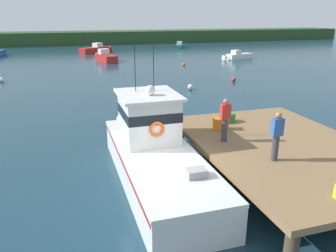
{
  "coord_description": "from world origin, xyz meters",
  "views": [
    {
      "loc": [
        -2.66,
        -9.7,
        5.74
      ],
      "look_at": [
        1.2,
        2.74,
        1.4
      ],
      "focal_mm": 36.08,
      "sensor_mm": 36.0,
      "label": 1
    }
  ],
  "objects": [
    {
      "name": "crate_single_far",
      "position": [
        4.03,
        3.09,
        1.39
      ],
      "size": [
        0.66,
        0.53,
        0.38
      ],
      "primitive_type": "cube",
      "rotation": [
        0.0,
        0.0,
        0.17
      ],
      "color": "#2D8442",
      "rests_on": "dock"
    },
    {
      "name": "far_shoreline",
      "position": [
        0.0,
        62.0,
        1.2
      ],
      "size": [
        120.0,
        8.0,
        2.4
      ],
      "primitive_type": "cube",
      "color": "#284723",
      "rests_on": "ground"
    },
    {
      "name": "moored_boat_far_left",
      "position": [
        17.34,
        47.95,
        0.38
      ],
      "size": [
        2.56,
        4.3,
        1.1
      ],
      "color": "#196B5B",
      "rests_on": "ground"
    },
    {
      "name": "ground_plane",
      "position": [
        0.0,
        0.0,
        0.0
      ],
      "size": [
        200.0,
        200.0,
        0.0
      ],
      "primitive_type": "plane",
      "color": "#193847"
    },
    {
      "name": "moored_boat_outer_mooring",
      "position": [
        2.6,
        34.43,
        0.51
      ],
      "size": [
        2.38,
        5.94,
        1.48
      ],
      "color": "red",
      "rests_on": "ground"
    },
    {
      "name": "mooring_buoy_outer",
      "position": [
        10.77,
        27.32,
        0.18
      ],
      "size": [
        0.35,
        0.35,
        0.35
      ],
      "primitive_type": "sphere",
      "color": "#EA5B19",
      "rests_on": "ground"
    },
    {
      "name": "mooring_buoy_channel_marker",
      "position": [
        11.73,
        16.96,
        0.19
      ],
      "size": [
        0.38,
        0.38,
        0.38
      ],
      "primitive_type": "sphere",
      "color": "red",
      "rests_on": "ground"
    },
    {
      "name": "deckhand_further_back",
      "position": [
        3.64,
        -1.08,
        2.06
      ],
      "size": [
        0.36,
        0.22,
        1.63
      ],
      "color": "#383842",
      "rests_on": "dock"
    },
    {
      "name": "main_fishing_boat",
      "position": [
        0.2,
        1.3,
        1.01
      ],
      "size": [
        2.57,
        9.81,
        4.8
      ],
      "color": "silver",
      "rests_on": "ground"
    },
    {
      "name": "moored_boat_near_channel",
      "position": [
        2.45,
        44.52,
        0.51
      ],
      "size": [
        5.36,
        4.3,
        1.47
      ],
      "color": "red",
      "rests_on": "ground"
    },
    {
      "name": "mooring_buoy_inshore",
      "position": [
        -7.95,
        22.73,
        0.22
      ],
      "size": [
        0.44,
        0.44,
        0.44
      ],
      "primitive_type": "sphere",
      "color": "silver",
      "rests_on": "ground"
    },
    {
      "name": "crate_stack_near_edge",
      "position": [
        3.33,
        2.28,
        1.43
      ],
      "size": [
        0.7,
        0.59,
        0.47
      ],
      "primitive_type": "cube",
      "rotation": [
        0.0,
        0.0,
        -0.29
      ],
      "color": "orange",
      "rests_on": "dock"
    },
    {
      "name": "dock",
      "position": [
        4.8,
        0.0,
        1.07
      ],
      "size": [
        6.0,
        9.0,
        1.2
      ],
      "color": "#4C3D2D",
      "rests_on": "ground"
    },
    {
      "name": "mooring_buoy_spare_mooring",
      "position": [
        6.87,
        14.99,
        0.22
      ],
      "size": [
        0.44,
        0.44,
        0.44
      ],
      "primitive_type": "sphere",
      "color": "silver",
      "rests_on": "ground"
    },
    {
      "name": "deckhand_by_the_boat",
      "position": [
        2.86,
        1.0,
        2.06
      ],
      "size": [
        0.36,
        0.22,
        1.63
      ],
      "color": "#383842",
      "rests_on": "dock"
    },
    {
      "name": "moored_boat_mid_harbor",
      "position": [
        19.66,
        30.96,
        0.42
      ],
      "size": [
        4.83,
        2.19,
        1.21
      ],
      "color": "white",
      "rests_on": "ground"
    }
  ]
}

